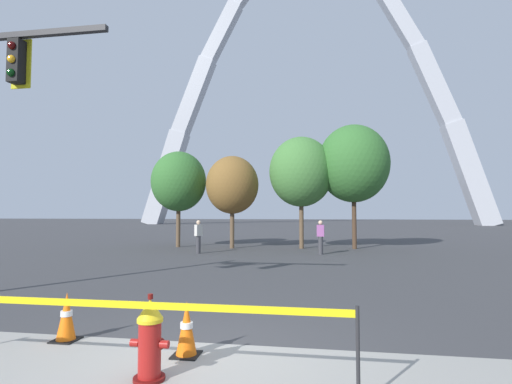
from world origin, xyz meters
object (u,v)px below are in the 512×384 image
traffic_cone_by_hydrant (66,317)px  monument_arch (308,95)px  fire_hydrant (150,339)px  pedestrian_standing_center (198,236)px  pedestrian_walking_left (321,237)px  traffic_cone_mid_sidewalk (187,329)px

traffic_cone_by_hydrant → monument_arch: 64.47m
fire_hydrant → pedestrian_standing_center: 14.20m
traffic_cone_by_hydrant → pedestrian_walking_left: bearing=73.5°
fire_hydrant → pedestrian_standing_center: pedestrian_standing_center is taller
monument_arch → pedestrian_standing_center: 52.73m
traffic_cone_mid_sidewalk → monument_arch: (0.25, 60.93, 21.80)m
fire_hydrant → monument_arch: 65.43m
traffic_cone_by_hydrant → traffic_cone_mid_sidewalk: size_ratio=1.00×
fire_hydrant → monument_arch: monument_arch is taller
traffic_cone_by_hydrant → monument_arch: (2.25, 60.63, 21.80)m
pedestrian_walking_left → traffic_cone_by_hydrant: bearing=-106.5°
traffic_cone_mid_sidewalk → monument_arch: monument_arch is taller
fire_hydrant → pedestrian_standing_center: bearing=105.3°
monument_arch → pedestrian_walking_left: 52.13m
traffic_cone_by_hydrant → monument_arch: bearing=87.9°
fire_hydrant → pedestrian_walking_left: (2.05, 14.19, 0.35)m
pedestrian_standing_center → traffic_cone_mid_sidewalk: bearing=-73.1°
monument_arch → pedestrian_standing_center: bearing=-95.0°
traffic_cone_by_hydrant → pedestrian_standing_center: bearing=98.7°
fire_hydrant → traffic_cone_mid_sidewalk: 0.82m
traffic_cone_by_hydrant → traffic_cone_mid_sidewalk: 2.02m
fire_hydrant → pedestrian_standing_center: size_ratio=0.62×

